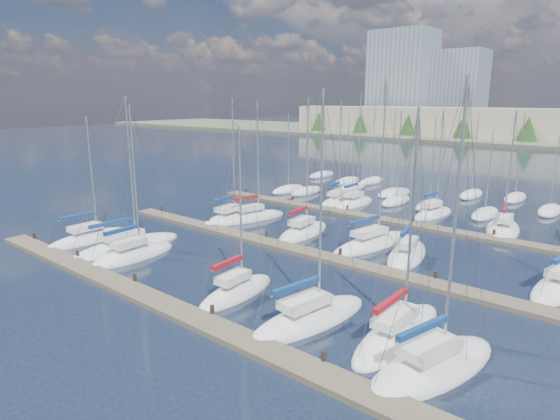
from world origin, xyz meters
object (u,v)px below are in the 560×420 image
Objects in this scene: sailboat_c at (133,255)px; sailboat_o at (354,203)px; sailboat_g at (433,366)px; sailboat_f at (398,333)px; sailboat_n at (336,201)px; sailboat_h at (231,218)px; sailboat_p at (433,214)px; sailboat_q at (503,229)px; sailboat_l at (407,255)px; sailboat_e at (310,318)px; sailboat_d at (237,292)px; sailboat_j at (303,232)px; sailboat_a at (90,239)px; sailboat_k at (372,243)px; sailboat_i at (254,217)px; sailboat_b at (128,246)px.

sailboat_o is at bearing 80.14° from sailboat_c.
sailboat_f is (-2.77, 1.91, -0.00)m from sailboat_g.
sailboat_n is 14.99m from sailboat_h.
sailboat_q reaches higher than sailboat_p.
sailboat_l is 14.47m from sailboat_e.
sailboat_c is 1.06× the size of sailboat_p.
sailboat_d is 29.64m from sailboat_p.
sailboat_d is 0.90× the size of sailboat_f.
sailboat_q is 28.55m from sailboat_g.
sailboat_l reaches higher than sailboat_p.
sailboat_h is at bearing 155.61° from sailboat_e.
sailboat_p is (11.86, 1.53, -0.01)m from sailboat_n.
sailboat_f is at bearing 159.57° from sailboat_g.
sailboat_j is at bearing 167.21° from sailboat_l.
sailboat_d is 0.98× the size of sailboat_a.
sailboat_c is at bearing 175.01° from sailboat_d.
sailboat_k is at bearing 0.69° from sailboat_h.
sailboat_i is at bearing -110.39° from sailboat_o.
sailboat_h reaches higher than sailboat_q.
sailboat_o is 1.07× the size of sailboat_i.
sailboat_i is at bearing 164.27° from sailboat_j.
sailboat_i reaches higher than sailboat_p.
sailboat_k is 19.72m from sailboat_g.
sailboat_n is at bearing -166.18° from sailboat_p.
sailboat_l is at bearing 9.05° from sailboat_i.
sailboat_d is (8.26, -28.87, -0.00)m from sailboat_o.
sailboat_h is (-23.78, -14.32, 0.01)m from sailboat_q.
sailboat_p is (1.47, 29.61, -0.00)m from sailboat_d.
sailboat_b is 21.64m from sailboat_k.
sailboat_o is 33.21m from sailboat_f.
sailboat_n is 1.07× the size of sailboat_l.
sailboat_n is 11.96m from sailboat_p.
sailboat_k reaches higher than sailboat_l.
sailboat_f reaches higher than sailboat_l.
sailboat_k is 16.00m from sailboat_e.
sailboat_o is at bearing 93.51° from sailboat_j.
sailboat_n is 0.94× the size of sailboat_o.
sailboat_k is 1.08× the size of sailboat_e.
sailboat_g is (12.11, -29.83, -0.01)m from sailboat_p.
sailboat_g reaches higher than sailboat_q.
sailboat_h reaches higher than sailboat_p.
sailboat_q is (3.89, 13.47, -0.01)m from sailboat_l.
sailboat_q is at bearing 66.63° from sailboat_d.
sailboat_o is 1.03× the size of sailboat_b.
sailboat_c is (-12.00, -0.02, -0.01)m from sailboat_d.
sailboat_e is at bearing -4.52° from sailboat_d.
sailboat_a is at bearing -114.22° from sailboat_h.
sailboat_h is (-0.02, 12.64, 0.01)m from sailboat_b.
sailboat_i is at bearing -107.11° from sailboat_n.
sailboat_p is at bearing 107.88° from sailboat_e.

